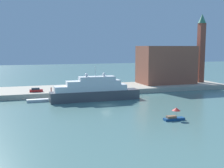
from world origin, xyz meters
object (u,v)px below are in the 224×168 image
(bell_tower, at_px, (201,46))
(large_yacht, at_px, (94,91))
(parked_car, at_px, (36,90))
(person_figure, at_px, (51,90))
(mooring_bollard, at_px, (107,89))
(small_motorboat, at_px, (174,115))
(work_barge, at_px, (38,100))
(harbor_building, at_px, (166,65))

(bell_tower, bearing_deg, large_yacht, -160.03)
(large_yacht, xyz_separation_m, bell_tower, (50.92, 18.51, 13.93))
(parked_car, bearing_deg, person_figure, -19.05)
(bell_tower, relative_size, mooring_bollard, 36.20)
(small_motorboat, height_order, person_figure, person_figure)
(large_yacht, bearing_deg, work_barge, 170.19)
(small_motorboat, relative_size, mooring_bollard, 6.20)
(work_barge, height_order, harbor_building, harbor_building)
(large_yacht, distance_m, parked_car, 20.81)
(person_figure, bearing_deg, small_motorboat, -58.77)
(work_barge, xyz_separation_m, bell_tower, (67.85, 15.58, 16.54))
(harbor_building, bearing_deg, person_figure, -168.73)
(small_motorboat, bearing_deg, person_figure, 121.23)
(large_yacht, bearing_deg, harbor_building, 29.28)
(work_barge, height_order, parked_car, parked_car)
(large_yacht, relative_size, parked_car, 6.49)
(parked_car, distance_m, person_figure, 5.10)
(work_barge, xyz_separation_m, parked_car, (-0.03, 9.12, 1.82))
(large_yacht, relative_size, work_barge, 4.31)
(harbor_building, xyz_separation_m, person_figure, (-47.56, -9.48, -6.89))
(small_motorboat, relative_size, person_figure, 3.04)
(work_barge, bearing_deg, bell_tower, 12.93)
(large_yacht, distance_m, bell_tower, 55.95)
(person_figure, xyz_separation_m, mooring_bollard, (19.00, -1.61, -0.35))
(bell_tower, height_order, person_figure, bell_tower)
(small_motorboat, relative_size, parked_car, 1.14)
(parked_car, height_order, person_figure, person_figure)
(bell_tower, distance_m, parked_car, 69.76)
(harbor_building, xyz_separation_m, bell_tower, (15.50, -1.36, 7.66))
(large_yacht, distance_m, work_barge, 17.37)
(bell_tower, bearing_deg, parked_car, -174.56)
(work_barge, xyz_separation_m, person_figure, (4.78, 7.46, 2.00))
(small_motorboat, bearing_deg, work_barge, 132.01)
(bell_tower, bearing_deg, small_motorboat, -129.86)
(work_barge, height_order, mooring_bollard, mooring_bollard)
(large_yacht, height_order, parked_car, large_yacht)
(harbor_building, distance_m, parked_car, 53.42)
(person_figure, bearing_deg, parked_car, 160.95)
(large_yacht, height_order, person_figure, large_yacht)
(harbor_building, relative_size, parked_car, 5.11)
(person_figure, distance_m, mooring_bollard, 19.07)
(harbor_building, xyz_separation_m, parked_car, (-52.37, -7.82, -7.06))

